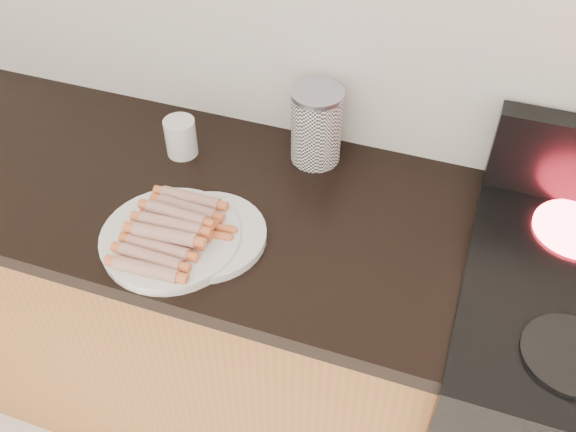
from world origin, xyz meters
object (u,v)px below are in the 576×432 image
(side_plate, at_px, (206,235))
(mug, at_px, (181,137))
(canister, at_px, (316,126))
(main_plate, at_px, (171,240))

(side_plate, bearing_deg, mug, 125.23)
(canister, relative_size, mug, 2.00)
(side_plate, bearing_deg, canister, 67.75)
(main_plate, relative_size, canister, 1.54)
(side_plate, relative_size, mug, 2.73)
(main_plate, bearing_deg, side_plate, 29.97)
(main_plate, height_order, side_plate, same)
(side_plate, distance_m, mug, 0.31)
(side_plate, relative_size, canister, 1.36)
(canister, bearing_deg, side_plate, -112.25)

